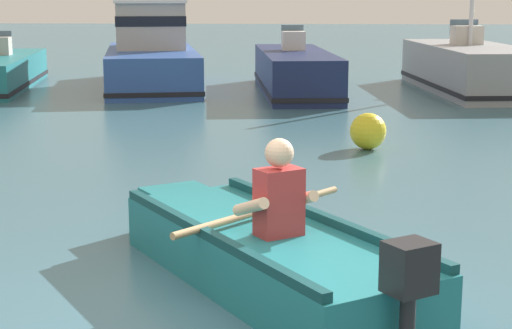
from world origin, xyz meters
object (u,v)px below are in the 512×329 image
moored_boat_navy (295,73)px  mooring_buoy (368,131)px  moored_boat_grey (470,69)px  rowboat_with_person (264,251)px  moored_boat_blue (151,55)px

moored_boat_navy → mooring_buoy: 7.26m
moored_boat_grey → rowboat_with_person: bearing=-107.1°
rowboat_with_person → moored_boat_blue: moored_boat_blue is taller
rowboat_with_person → moored_boat_navy: moored_boat_navy is taller
rowboat_with_person → moored_boat_blue: bearing=104.2°
rowboat_with_person → moored_boat_blue: 14.57m
moored_boat_navy → moored_boat_grey: (4.12, 0.51, 0.06)m
moored_boat_navy → moored_boat_grey: moored_boat_grey is taller
moored_boat_blue → moored_boat_navy: 3.77m
moored_boat_grey → moored_boat_blue: bearing=175.4°
moored_boat_blue → moored_boat_grey: (7.71, -0.62, -0.26)m
rowboat_with_person → mooring_buoy: rowboat_with_person is taller
moored_boat_blue → moored_boat_grey: bearing=-4.6°
rowboat_with_person → mooring_buoy: size_ratio=6.24×
moored_boat_blue → moored_boat_grey: size_ratio=1.08×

